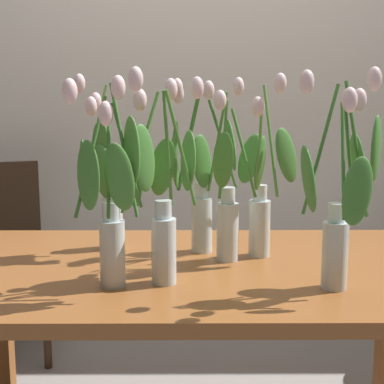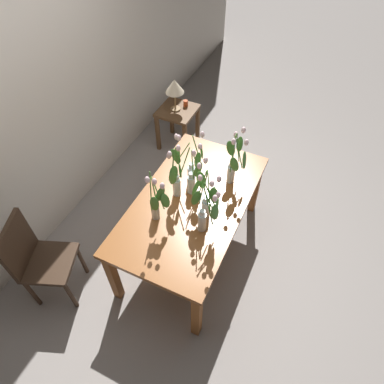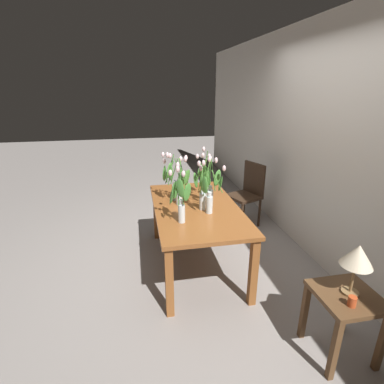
# 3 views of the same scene
# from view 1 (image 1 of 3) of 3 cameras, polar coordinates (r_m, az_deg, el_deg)

# --- Properties ---
(room_wall_rear) EXTENTS (9.00, 0.10, 2.70)m
(room_wall_rear) POSITION_cam_1_polar(r_m,az_deg,el_deg) (3.12, 0.10, 11.56)
(room_wall_rear) COLOR silver
(room_wall_rear) RESTS_ON ground
(dining_table) EXTENTS (1.60, 0.90, 0.74)m
(dining_table) POSITION_cam_1_polar(r_m,az_deg,el_deg) (1.75, 0.43, -10.23)
(dining_table) COLOR brown
(dining_table) RESTS_ON ground
(tulip_vase_0) EXTENTS (0.25, 0.21, 0.55)m
(tulip_vase_0) POSITION_cam_1_polar(r_m,az_deg,el_deg) (1.72, 3.64, -0.35)
(tulip_vase_0) COLOR silver
(tulip_vase_0) RESTS_ON dining_table
(tulip_vase_1) EXTENTS (0.22, 0.27, 0.57)m
(tulip_vase_1) POSITION_cam_1_polar(r_m,az_deg,el_deg) (1.46, -7.71, -1.31)
(tulip_vase_1) COLOR silver
(tulip_vase_1) RESTS_ON dining_table
(tulip_vase_2) EXTENTS (0.23, 0.27, 0.56)m
(tulip_vase_2) POSITION_cam_1_polar(r_m,az_deg,el_deg) (1.51, -2.94, -1.27)
(tulip_vase_2) COLOR silver
(tulip_vase_2) RESTS_ON dining_table
(tulip_vase_3) EXTENTS (0.23, 0.22, 0.58)m
(tulip_vase_3) POSITION_cam_1_polar(r_m,az_deg,el_deg) (1.49, 14.92, -1.18)
(tulip_vase_3) COLOR silver
(tulip_vase_3) RESTS_ON dining_table
(tulip_vase_4) EXTENTS (0.24, 0.18, 0.56)m
(tulip_vase_4) POSITION_cam_1_polar(r_m,az_deg,el_deg) (1.82, 0.72, 0.51)
(tulip_vase_4) COLOR silver
(tulip_vase_4) RESTS_ON dining_table
(tulip_vase_5) EXTENTS (0.20, 0.25, 0.57)m
(tulip_vase_5) POSITION_cam_1_polar(r_m,az_deg,el_deg) (1.80, 7.12, -0.75)
(tulip_vase_5) COLOR silver
(tulip_vase_5) RESTS_ON dining_table
(tulip_vase_6) EXTENTS (0.15, 0.18, 0.58)m
(tulip_vase_6) POSITION_cam_1_polar(r_m,az_deg,el_deg) (1.85, -8.81, 0.22)
(tulip_vase_6) COLOR silver
(tulip_vase_6) RESTS_ON dining_table
(dining_chair) EXTENTS (0.52, 0.52, 0.93)m
(dining_chair) POSITION_cam_1_polar(r_m,az_deg,el_deg) (2.86, -18.80, -5.47)
(dining_chair) COLOR #382619
(dining_chair) RESTS_ON ground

